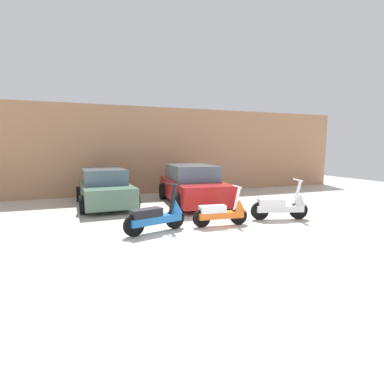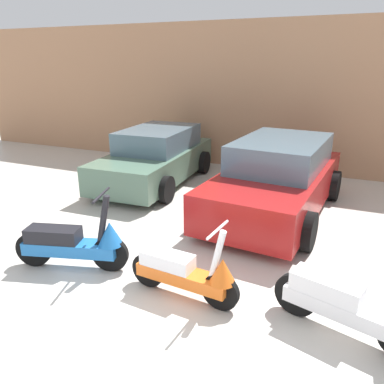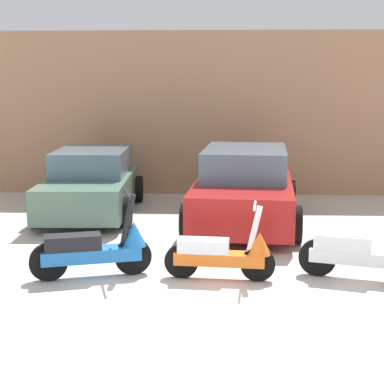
{
  "view_description": "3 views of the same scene",
  "coord_description": "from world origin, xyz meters",
  "px_view_note": "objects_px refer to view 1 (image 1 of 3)",
  "views": [
    {
      "loc": [
        -2.95,
        -5.73,
        1.99
      ],
      "look_at": [
        0.29,
        2.82,
        0.65
      ],
      "focal_mm": 28.0,
      "sensor_mm": 36.0,
      "label": 1
    },
    {
      "loc": [
        2.06,
        -2.55,
        2.76
      ],
      "look_at": [
        -0.18,
        2.66,
        0.77
      ],
      "focal_mm": 35.0,
      "sensor_mm": 36.0,
      "label": 2
    },
    {
      "loc": [
        0.34,
        -6.44,
        2.56
      ],
      "look_at": [
        -0.03,
        2.67,
        0.88
      ],
      "focal_mm": 55.0,
      "sensor_mm": 36.0,
      "label": 3
    }
  ],
  "objects_px": {
    "scooter_front_right": "(223,212)",
    "scooter_front_center": "(282,205)",
    "scooter_front_left": "(158,215)",
    "car_rear_center": "(193,185)",
    "car_rear_left": "(105,188)"
  },
  "relations": [
    {
      "from": "car_rear_center",
      "to": "scooter_front_left",
      "type": "bearing_deg",
      "value": -28.19
    },
    {
      "from": "car_rear_left",
      "to": "scooter_front_center",
      "type": "bearing_deg",
      "value": 46.04
    },
    {
      "from": "scooter_front_right",
      "to": "car_rear_left",
      "type": "xyz_separation_m",
      "value": [
        -2.6,
        4.02,
        0.24
      ]
    },
    {
      "from": "scooter_front_right",
      "to": "scooter_front_left",
      "type": "bearing_deg",
      "value": -176.01
    },
    {
      "from": "scooter_front_center",
      "to": "car_rear_left",
      "type": "relative_size",
      "value": 0.42
    },
    {
      "from": "scooter_front_left",
      "to": "car_rear_left",
      "type": "relative_size",
      "value": 0.42
    },
    {
      "from": "scooter_front_right",
      "to": "scooter_front_center",
      "type": "height_order",
      "value": "scooter_front_center"
    },
    {
      "from": "scooter_front_left",
      "to": "scooter_front_center",
      "type": "bearing_deg",
      "value": -16.12
    },
    {
      "from": "scooter_front_right",
      "to": "scooter_front_center",
      "type": "bearing_deg",
      "value": 6.36
    },
    {
      "from": "scooter_front_center",
      "to": "scooter_front_right",
      "type": "bearing_deg",
      "value": -162.36
    },
    {
      "from": "scooter_front_left",
      "to": "car_rear_center",
      "type": "height_order",
      "value": "car_rear_center"
    },
    {
      "from": "scooter_front_left",
      "to": "car_rear_left",
      "type": "distance_m",
      "value": 4.09
    },
    {
      "from": "car_rear_left",
      "to": "scooter_front_right",
      "type": "bearing_deg",
      "value": 30.66
    },
    {
      "from": "scooter_front_right",
      "to": "scooter_front_center",
      "type": "relative_size",
      "value": 0.93
    },
    {
      "from": "car_rear_left",
      "to": "car_rear_center",
      "type": "distance_m",
      "value": 3.1
    }
  ]
}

